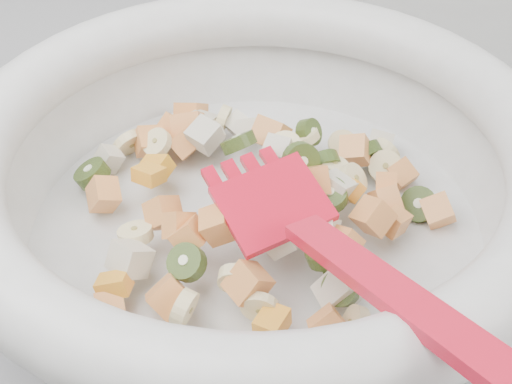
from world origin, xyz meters
The scene contains 1 object.
mixing_bowl centered at (-0.14, 1.40, 0.96)m, with size 0.45×0.42×0.14m.
Camera 1 is at (0.05, 1.06, 1.28)m, focal length 50.00 mm.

